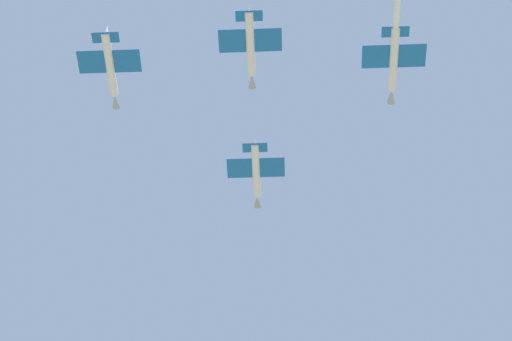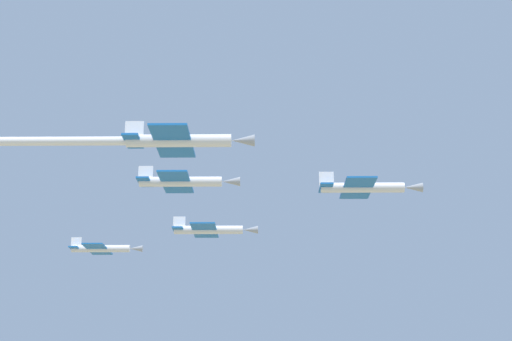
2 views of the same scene
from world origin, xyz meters
name	(u,v)px [view 1 (image 1 of 2)]	position (x,y,z in m)	size (l,w,h in m)	color
jet_lead	(256,172)	(13.93, -18.04, 111.60)	(11.63, 9.23, 2.54)	white
jet_port_inner	(110,66)	(40.52, -25.01, 111.26)	(11.63, 9.23, 2.54)	white
jet_port_outer	(250,45)	(32.39, -7.25, 112.40)	(11.63, 9.23, 2.54)	white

